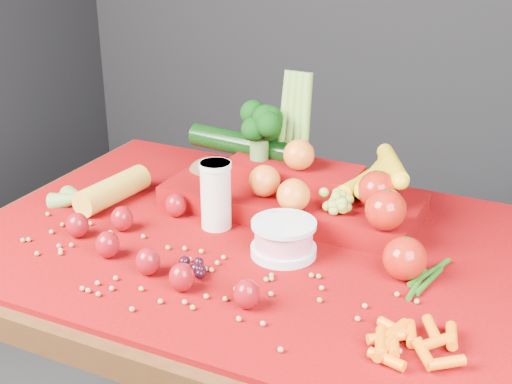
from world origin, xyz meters
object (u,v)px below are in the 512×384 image
at_px(yogurt_bowl, 284,237).
at_px(milk_glass, 216,193).
at_px(table, 252,286).
at_px(produce_mound, 304,185).

bearing_deg(yogurt_bowl, milk_glass, 163.91).
bearing_deg(table, milk_glass, 169.92).
bearing_deg(milk_glass, table, -10.08).
bearing_deg(yogurt_bowl, produce_mound, 101.75).
distance_m(table, milk_glass, 0.20).
xyz_separation_m(milk_glass, yogurt_bowl, (0.17, -0.05, -0.04)).
xyz_separation_m(yogurt_bowl, produce_mound, (-0.04, 0.19, 0.02)).
bearing_deg(yogurt_bowl, table, 158.05).
bearing_deg(produce_mound, yogurt_bowl, -78.25).
relative_size(yogurt_bowl, produce_mound, 0.20).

